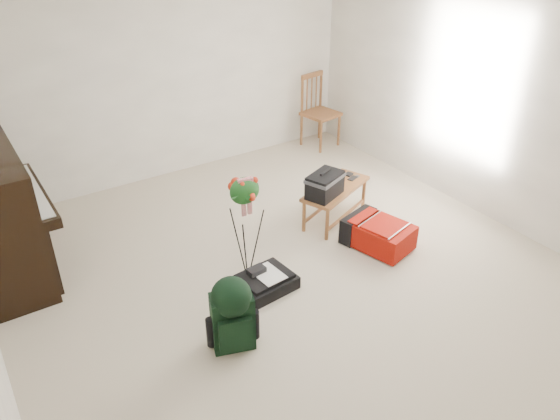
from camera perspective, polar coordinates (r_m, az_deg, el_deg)
floor at (r=5.24m, az=1.39°, el=-7.17°), size 5.00×5.50×0.01m
ceiling at (r=4.21m, az=1.83°, el=20.93°), size 5.00×5.50×0.01m
wall_back at (r=6.87m, az=-11.93°, el=13.36°), size 5.00×0.04×2.50m
wall_right at (r=6.26m, az=21.09°, el=10.30°), size 0.04×5.50×2.50m
piano at (r=5.64m, az=-27.25°, el=-0.67°), size 0.71×1.50×1.25m
bench at (r=5.84m, az=4.65°, el=2.73°), size 0.97×0.66×0.69m
dining_chair at (r=7.84m, az=4.12°, el=10.23°), size 0.51×0.51×1.02m
red_suitcase at (r=5.72m, az=9.91°, el=-2.25°), size 0.60×0.76×0.28m
black_duffel at (r=5.08m, az=-1.59°, el=-7.45°), size 0.55×0.46×0.22m
green_backpack at (r=4.34m, az=-5.01°, el=-10.44°), size 0.38×0.35×0.66m
flower_stand at (r=4.90m, az=-3.57°, el=-2.29°), size 0.40×0.40×1.12m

